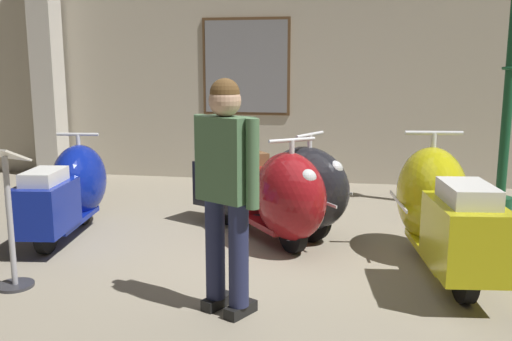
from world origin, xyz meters
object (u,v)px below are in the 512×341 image
object	(u,v)px
scooter_2	(275,194)
scooter_3	(440,208)
lamppost	(511,67)
info_stanchion	(11,230)
scooter_0	(70,189)
scooter_1	(282,188)
visitor_0	(226,181)

from	to	relation	value
scooter_2	scooter_3	bearing A→B (deg)	36.92
lamppost	info_stanchion	size ratio (longest dim) A/B	2.84
scooter_0	scooter_1	bearing A→B (deg)	-89.94
lamppost	scooter_2	bearing A→B (deg)	-147.05
scooter_0	scooter_1	world-z (taller)	scooter_1
scooter_0	visitor_0	bearing A→B (deg)	-135.70
scooter_2	scooter_0	bearing A→B (deg)	-125.82
scooter_1	info_stanchion	distance (m)	2.49
scooter_3	scooter_2	bearing A→B (deg)	67.25
scooter_0	scooter_1	size ratio (longest dim) A/B	0.94
scooter_3	info_stanchion	world-z (taller)	scooter_3
scooter_1	scooter_2	world-z (taller)	scooter_1
scooter_3	visitor_0	xyz separation A→B (m)	(-1.55, -1.18, 0.41)
scooter_2	lamppost	bearing A→B (deg)	85.90
lamppost	visitor_0	size ratio (longest dim) A/B	1.95
scooter_0	scooter_2	distance (m)	2.07
scooter_0	info_stanchion	distance (m)	1.43
scooter_0	scooter_2	size ratio (longest dim) A/B	1.00
scooter_0	lamppost	world-z (taller)	lamppost
scooter_0	scooter_3	world-z (taller)	scooter_3
scooter_2	info_stanchion	distance (m)	2.31
scooter_3	scooter_1	bearing A→B (deg)	58.57
scooter_1	visitor_0	size ratio (longest dim) A/B	1.10
scooter_0	scooter_1	distance (m)	2.12
scooter_1	scooter_3	bearing A→B (deg)	1.54
scooter_0	visitor_0	size ratio (longest dim) A/B	1.04
scooter_0	visitor_0	world-z (taller)	visitor_0
scooter_2	info_stanchion	xyz separation A→B (m)	(-1.81, -1.45, -0.02)
visitor_0	info_stanchion	bearing A→B (deg)	113.76
scooter_0	scooter_1	xyz separation A→B (m)	(2.11, 0.28, 0.03)
scooter_2	scooter_3	distance (m)	1.51
scooter_2	lamppost	size ratio (longest dim) A/B	0.53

